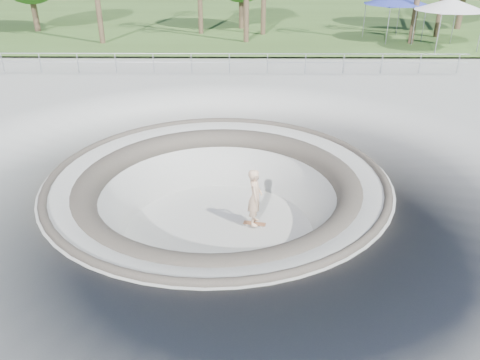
# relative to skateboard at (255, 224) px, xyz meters

# --- Properties ---
(ground) EXTENTS (180.00, 180.00, 0.00)m
(ground) POSITION_rel_skateboard_xyz_m (-1.15, -0.24, 1.84)
(ground) COLOR #A8A9A3
(ground) RESTS_ON ground
(skate_bowl) EXTENTS (14.00, 14.00, 4.10)m
(skate_bowl) POSITION_rel_skateboard_xyz_m (-1.15, -0.24, 0.01)
(skate_bowl) COLOR #A8A9A3
(skate_bowl) RESTS_ON ground
(grass_strip) EXTENTS (180.00, 36.00, 0.12)m
(grass_strip) POSITION_rel_skateboard_xyz_m (-1.15, 33.76, 2.06)
(grass_strip) COLOR #375321
(grass_strip) RESTS_ON ground
(distant_hills) EXTENTS (103.20, 45.00, 28.60)m
(distant_hills) POSITION_rel_skateboard_xyz_m (2.63, 56.93, -5.18)
(distant_hills) COLOR brown
(distant_hills) RESTS_ON ground
(safety_railing) EXTENTS (25.00, 0.06, 1.03)m
(safety_railing) POSITION_rel_skateboard_xyz_m (-1.15, 11.76, 2.53)
(safety_railing) COLOR #96989E
(safety_railing) RESTS_ON ground
(skateboard) EXTENTS (0.75, 0.35, 0.08)m
(skateboard) POSITION_rel_skateboard_xyz_m (0.00, 0.00, 0.00)
(skateboard) COLOR brown
(skateboard) RESTS_ON ground
(skater) EXTENTS (0.51, 0.73, 1.91)m
(skater) POSITION_rel_skateboard_xyz_m (0.00, -0.00, 0.97)
(skater) COLOR beige
(skater) RESTS_ON skateboard
(canopy_white) EXTENTS (5.89, 5.89, 3.03)m
(canopy_white) POSITION_rel_skateboard_xyz_m (12.37, 17.76, 4.78)
(canopy_white) COLOR #96989E
(canopy_white) RESTS_ON ground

